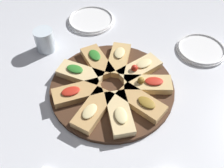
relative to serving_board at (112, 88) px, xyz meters
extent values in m
plane|color=silver|center=(0.00, 0.00, -0.01)|extent=(3.00, 3.00, 0.00)
cylinder|color=#422819|center=(0.00, 0.00, 0.00)|extent=(0.43, 0.43, 0.02)
cube|color=#E5C689|center=(0.01, 0.12, 0.02)|extent=(0.08, 0.17, 0.03)
ellipsoid|color=beige|center=(0.01, 0.14, 0.04)|extent=(0.04, 0.06, 0.01)
sphere|color=red|center=(0.01, 0.10, 0.04)|extent=(0.02, 0.02, 0.02)
cube|color=tan|center=(-0.08, 0.10, 0.02)|extent=(0.16, 0.17, 0.03)
ellipsoid|color=beige|center=(-0.09, 0.11, 0.04)|extent=(0.07, 0.07, 0.01)
cube|color=tan|center=(-0.12, 0.03, 0.02)|extent=(0.17, 0.10, 0.03)
ellipsoid|color=#2D7A28|center=(-0.14, 0.03, 0.04)|extent=(0.07, 0.05, 0.01)
cube|color=#E5C689|center=(-0.11, -0.06, 0.02)|extent=(0.18, 0.14, 0.03)
ellipsoid|color=#2D7A28|center=(-0.13, -0.07, 0.04)|extent=(0.07, 0.06, 0.01)
cube|color=tan|center=(-0.04, -0.11, 0.02)|extent=(0.12, 0.18, 0.03)
ellipsoid|color=red|center=(-0.05, -0.13, 0.04)|extent=(0.06, 0.07, 0.01)
cube|color=tan|center=(0.05, -0.11, 0.02)|extent=(0.12, 0.18, 0.03)
ellipsoid|color=beige|center=(0.05, -0.13, 0.04)|extent=(0.06, 0.07, 0.01)
cube|color=#E5C689|center=(0.11, -0.06, 0.02)|extent=(0.18, 0.14, 0.03)
ellipsoid|color=beige|center=(0.13, -0.07, 0.04)|extent=(0.07, 0.06, 0.01)
cube|color=tan|center=(0.12, 0.02, 0.02)|extent=(0.17, 0.10, 0.03)
ellipsoid|color=olive|center=(0.14, 0.03, 0.04)|extent=(0.07, 0.05, 0.01)
cube|color=#DBB775|center=(0.08, 0.09, 0.02)|extent=(0.16, 0.17, 0.03)
ellipsoid|color=red|center=(0.09, 0.11, 0.04)|extent=(0.07, 0.07, 0.01)
sphere|color=olive|center=(0.06, 0.07, 0.04)|extent=(0.02, 0.02, 0.02)
cylinder|color=white|center=(-0.37, 0.18, 0.00)|extent=(0.21, 0.21, 0.01)
torus|color=white|center=(-0.37, 0.18, 0.00)|extent=(0.20, 0.20, 0.01)
cylinder|color=white|center=(0.07, 0.40, 0.00)|extent=(0.20, 0.20, 0.01)
torus|color=white|center=(0.07, 0.40, 0.00)|extent=(0.19, 0.19, 0.01)
cylinder|color=silver|center=(-0.33, -0.07, 0.04)|extent=(0.08, 0.08, 0.09)
camera|label=1|loc=(0.45, -0.37, 0.71)|focal=42.00mm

